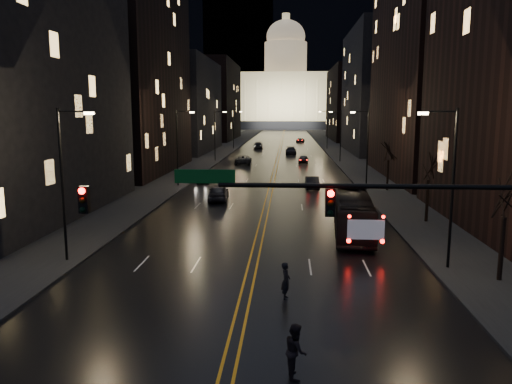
% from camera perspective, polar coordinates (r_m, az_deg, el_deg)
% --- Properties ---
extents(ground, '(900.00, 900.00, 0.00)m').
position_cam_1_polar(ground, '(19.80, -2.56, -17.23)').
color(ground, black).
rests_on(ground, ground).
extents(road, '(20.00, 320.00, 0.02)m').
position_cam_1_polar(road, '(147.89, 2.97, 5.79)').
color(road, black).
rests_on(road, ground).
extents(sidewalk_left, '(8.00, 320.00, 0.16)m').
position_cam_1_polar(sidewalk_left, '(148.74, -2.46, 5.84)').
color(sidewalk_left, black).
rests_on(sidewalk_left, ground).
extents(sidewalk_right, '(8.00, 320.00, 0.16)m').
position_cam_1_polar(sidewalk_right, '(148.36, 8.41, 5.74)').
color(sidewalk_right, black).
rests_on(sidewalk_right, ground).
extents(center_line, '(0.62, 320.00, 0.01)m').
position_cam_1_polar(center_line, '(147.89, 2.97, 5.79)').
color(center_line, orange).
rests_on(center_line, road).
extents(building_left_near, '(12.00, 28.00, 22.00)m').
position_cam_1_polar(building_left_near, '(45.86, -26.90, 10.97)').
color(building_left_near, black).
rests_on(building_left_near, ground).
extents(building_left_mid, '(12.00, 30.00, 28.00)m').
position_cam_1_polar(building_left_mid, '(75.40, -14.41, 12.88)').
color(building_left_mid, black).
rests_on(building_left_mid, ground).
extents(building_left_far, '(12.00, 34.00, 20.00)m').
position_cam_1_polar(building_left_far, '(112.01, -8.24, 9.73)').
color(building_left_far, black).
rests_on(building_left_far, ground).
extents(building_left_dist, '(12.00, 40.00, 24.00)m').
position_cam_1_polar(building_left_dist, '(159.32, -4.65, 10.33)').
color(building_left_dist, black).
rests_on(building_left_dist, ground).
extents(building_right_tall, '(12.00, 30.00, 38.00)m').
position_cam_1_polar(building_right_tall, '(70.97, 20.13, 16.92)').
color(building_right_tall, black).
rests_on(building_right_tall, ground).
extents(building_right_mid, '(12.00, 34.00, 26.00)m').
position_cam_1_polar(building_right_mid, '(111.33, 13.82, 11.11)').
color(building_right_mid, black).
rests_on(building_right_mid, ground).
extents(building_right_dist, '(12.00, 40.00, 22.00)m').
position_cam_1_polar(building_right_dist, '(158.77, 10.76, 9.84)').
color(building_right_dist, black).
rests_on(building_right_dist, ground).
extents(mountain_ridge, '(520.00, 60.00, 130.00)m').
position_cam_1_polar(mountain_ridge, '(403.36, 9.52, 17.10)').
color(mountain_ridge, black).
rests_on(mountain_ridge, ground).
extents(capitol, '(90.00, 50.00, 58.50)m').
position_cam_1_polar(capitol, '(267.75, 3.36, 10.98)').
color(capitol, black).
rests_on(capitol, ground).
extents(traffic_signal, '(17.29, 0.45, 7.00)m').
position_cam_1_polar(traffic_signal, '(18.42, 15.93, -2.77)').
color(traffic_signal, black).
rests_on(traffic_signal, ground).
extents(streetlamp_right_near, '(2.13, 0.25, 9.00)m').
position_cam_1_polar(streetlamp_right_near, '(29.23, 21.26, 1.25)').
color(streetlamp_right_near, black).
rests_on(streetlamp_right_near, ground).
extents(streetlamp_left_near, '(2.13, 0.25, 9.00)m').
position_cam_1_polar(streetlamp_left_near, '(30.67, -21.00, 1.62)').
color(streetlamp_left_near, black).
rests_on(streetlamp_left_near, ground).
extents(streetlamp_right_mid, '(2.13, 0.25, 9.00)m').
position_cam_1_polar(streetlamp_right_mid, '(58.41, 12.46, 5.34)').
color(streetlamp_right_mid, black).
rests_on(streetlamp_right_mid, ground).
extents(streetlamp_left_mid, '(2.13, 0.25, 9.00)m').
position_cam_1_polar(streetlamp_left_mid, '(59.14, -8.83, 5.49)').
color(streetlamp_left_mid, black).
rests_on(streetlamp_left_mid, ground).
extents(streetlamp_right_far, '(2.13, 0.25, 9.00)m').
position_cam_1_polar(streetlamp_right_far, '(88.14, 9.53, 6.66)').
color(streetlamp_right_far, black).
rests_on(streetlamp_right_far, ground).
extents(streetlamp_left_far, '(2.13, 0.25, 9.00)m').
position_cam_1_polar(streetlamp_left_far, '(88.63, -4.62, 6.77)').
color(streetlamp_left_far, black).
rests_on(streetlamp_left_far, ground).
extents(streetlamp_right_dist, '(2.13, 0.25, 9.00)m').
position_cam_1_polar(streetlamp_right_dist, '(118.00, 8.08, 7.31)').
color(streetlamp_right_dist, black).
rests_on(streetlamp_right_dist, ground).
extents(streetlamp_left_dist, '(2.13, 0.25, 9.00)m').
position_cam_1_polar(streetlamp_left_dist, '(118.37, -2.50, 7.40)').
color(streetlamp_left_dist, black).
rests_on(streetlamp_left_dist, ground).
extents(tree_right_near, '(2.40, 2.40, 6.65)m').
position_cam_1_polar(tree_right_near, '(28.21, 26.64, -0.52)').
color(tree_right_near, black).
rests_on(tree_right_near, ground).
extents(tree_right_mid, '(2.40, 2.40, 6.65)m').
position_cam_1_polar(tree_right_mid, '(41.34, 19.17, 2.75)').
color(tree_right_mid, black).
rests_on(tree_right_mid, ground).
extents(tree_right_far, '(2.40, 2.40, 6.65)m').
position_cam_1_polar(tree_right_far, '(56.86, 14.93, 4.58)').
color(tree_right_far, black).
rests_on(tree_right_far, ground).
extents(bus, '(3.32, 10.89, 2.99)m').
position_cam_1_polar(bus, '(36.53, 11.03, -2.52)').
color(bus, black).
rests_on(bus, ground).
extents(oncoming_car_a, '(2.16, 4.81, 1.60)m').
position_cam_1_polar(oncoming_car_a, '(49.81, -4.31, -0.07)').
color(oncoming_car_a, black).
rests_on(oncoming_car_a, ground).
extents(oncoming_car_b, '(1.93, 4.33, 1.38)m').
position_cam_1_polar(oncoming_car_b, '(62.09, -6.04, 1.64)').
color(oncoming_car_b, black).
rests_on(oncoming_car_b, ground).
extents(oncoming_car_c, '(2.76, 5.69, 1.56)m').
position_cam_1_polar(oncoming_car_c, '(83.74, -1.47, 3.71)').
color(oncoming_car_c, black).
rests_on(oncoming_car_c, ground).
extents(oncoming_car_d, '(2.44, 5.44, 1.55)m').
position_cam_1_polar(oncoming_car_d, '(120.09, 0.24, 5.37)').
color(oncoming_car_d, black).
rests_on(oncoming_car_d, ground).
extents(receding_car_a, '(1.56, 4.28, 1.40)m').
position_cam_1_polar(receding_car_a, '(57.60, 6.46, 1.06)').
color(receding_car_a, black).
rests_on(receding_car_a, ground).
extents(receding_car_b, '(1.86, 4.15, 1.38)m').
position_cam_1_polar(receding_car_b, '(86.00, 5.43, 3.75)').
color(receding_car_b, black).
rests_on(receding_car_b, ground).
extents(receding_car_c, '(2.24, 5.43, 1.57)m').
position_cam_1_polar(receding_car_c, '(102.57, 4.01, 4.70)').
color(receding_car_c, black).
rests_on(receding_car_c, ground).
extents(receding_car_d, '(2.59, 4.76, 1.27)m').
position_cam_1_polar(receding_car_d, '(143.63, 5.08, 5.91)').
color(receding_car_d, black).
rests_on(receding_car_d, ground).
extents(pedestrian_a, '(0.47, 0.68, 1.79)m').
position_cam_1_polar(pedestrian_a, '(23.96, 3.43, -10.10)').
color(pedestrian_a, black).
rests_on(pedestrian_a, ground).
extents(pedestrian_b, '(0.61, 0.96, 1.86)m').
position_cam_1_polar(pedestrian_b, '(17.50, 4.56, -17.60)').
color(pedestrian_b, black).
rests_on(pedestrian_b, ground).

